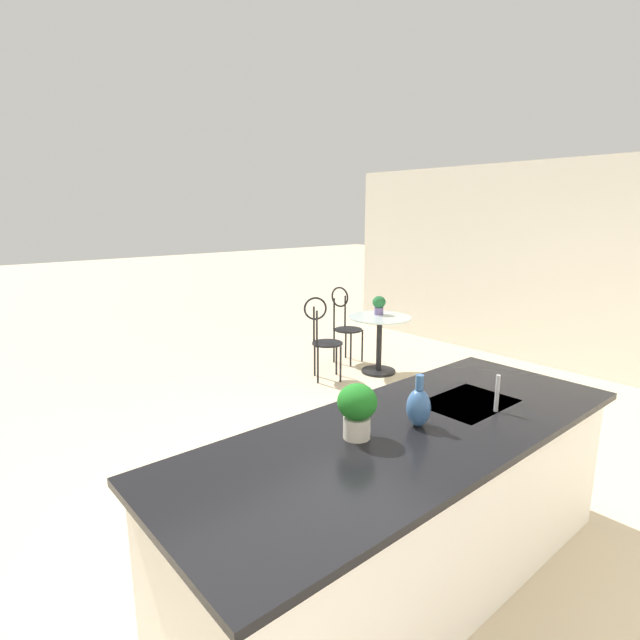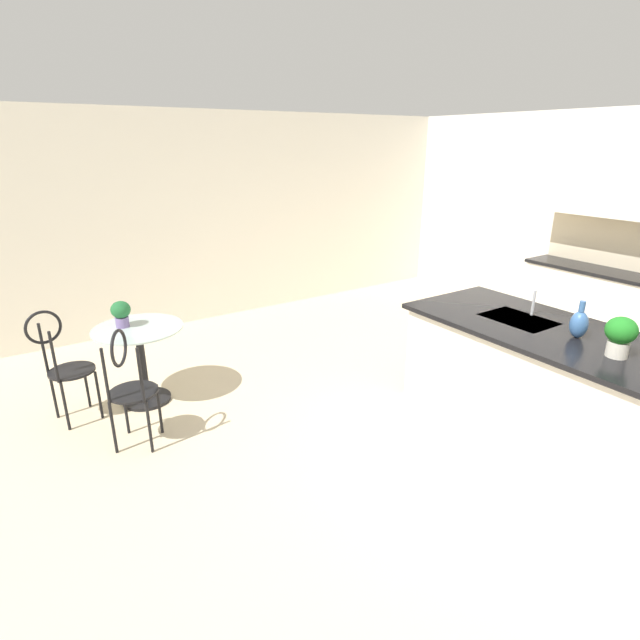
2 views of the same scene
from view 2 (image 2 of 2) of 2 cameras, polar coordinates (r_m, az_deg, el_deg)
name	(u,v)px [view 2 (image 2 of 2)]	position (r m, az deg, el deg)	size (l,w,h in m)	color
ground_plane	(461,461)	(4.11, 15.96, -15.32)	(40.00, 40.00, 0.00)	beige
wall_left_window	(227,217)	(6.95, -10.66, 11.53)	(0.12, 7.80, 2.70)	silver
kitchen_island	(571,394)	(4.37, 26.95, -7.56)	(2.80, 1.06, 0.92)	white
back_counter_run	(631,312)	(6.65, 32.21, 0.79)	(2.44, 0.64, 1.52)	white
bistro_table	(142,357)	(4.86, -19.85, -4.06)	(0.80, 0.80, 0.74)	black
chair_near_window	(62,361)	(4.73, -27.53, -4.19)	(0.45, 0.51, 1.04)	black
chair_by_island	(129,383)	(4.11, -21.13, -6.73)	(0.52, 0.52, 1.04)	black
sink_faucet	(533,303)	(4.57, 23.36, 1.83)	(0.02, 0.02, 0.22)	#B2B5BA
potted_plant_on_table	(121,312)	(4.77, -21.94, 0.82)	(0.17, 0.17, 0.24)	#7A669E
potted_plant_counter_near	(620,334)	(3.94, 31.30, -1.42)	(0.20, 0.20, 0.29)	beige
vase_on_counter	(579,324)	(4.19, 27.65, -0.38)	(0.13, 0.13, 0.29)	#386099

